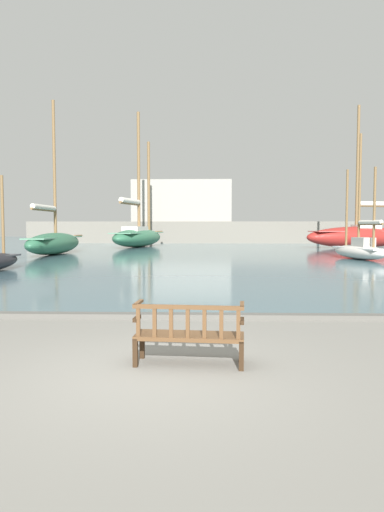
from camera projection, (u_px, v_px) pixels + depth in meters
ground_plane at (151, 376)px, 6.24m from camera, size 160.00×160.00×0.00m
harbor_water at (199, 245)px, 50.12m from camera, size 100.00×80.00×0.08m
quay_edge_kerb at (172, 316)px, 10.07m from camera, size 40.00×0.30×0.12m
park_bench at (189, 333)px, 6.69m from camera, size 1.64×0.65×0.92m
sailboat_mid_port at (55, 242)px, 32.38m from camera, size 2.26×11.18×10.85m
sailboat_outer_port at (359, 235)px, 42.62m from camera, size 11.03×5.60×13.10m
sailboat_far_port at (360, 248)px, 27.40m from camera, size 2.59×5.37×7.50m
sailboat_nearest_port at (138, 235)px, 44.25m from camera, size 5.11×12.58×12.98m
far_breakwater at (194, 223)px, 54.60m from camera, size 41.23×2.40×7.61m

